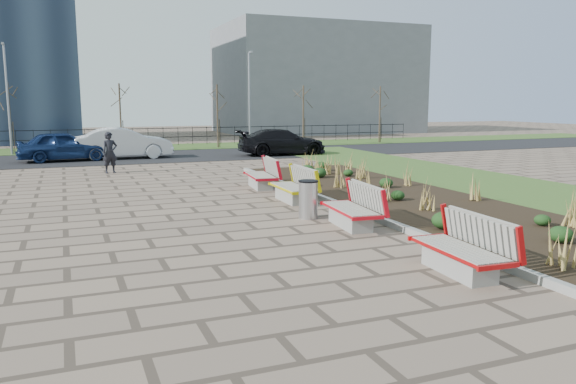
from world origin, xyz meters
name	(u,v)px	position (x,y,z in m)	size (l,w,h in m)	color
ground	(272,273)	(0.00, 0.00, 0.00)	(120.00, 120.00, 0.00)	#786452
planting_bed	(411,201)	(6.25, 5.00, 0.05)	(4.50, 18.00, 0.10)	black
planting_curb	(341,205)	(3.92, 5.00, 0.07)	(0.16, 18.00, 0.15)	gray
grass_verge_near	(534,192)	(11.00, 5.00, 0.02)	(5.00, 38.00, 0.04)	#33511E
grass_verge_far	(120,149)	(0.00, 28.00, 0.02)	(80.00, 5.00, 0.04)	#33511E
road	(130,157)	(0.00, 22.00, 0.01)	(80.00, 7.00, 0.02)	black
bench_a	(459,246)	(3.00, -1.23, 0.50)	(0.90, 2.10, 1.00)	#B00B0D
bench_b	(350,206)	(3.00, 2.75, 0.50)	(0.90, 2.10, 1.00)	red
bench_c	(292,185)	(3.00, 6.46, 0.50)	(0.90, 2.10, 1.00)	#DAC60B
bench_d	(260,174)	(3.00, 9.36, 0.50)	(0.90, 2.10, 1.00)	#B40C1C
litter_bin	(308,200)	(2.48, 4.05, 0.48)	(0.49, 0.49, 0.96)	#B2B2B7
pedestrian	(110,153)	(-1.50, 15.56, 0.86)	(0.63, 0.41, 1.73)	black
car_blue	(64,146)	(-3.27, 21.32, 0.77)	(1.77, 4.39, 1.50)	#11234E
car_silver	(124,143)	(-0.35, 21.52, 0.82)	(1.70, 4.88, 1.61)	silver
car_black	(282,142)	(8.06, 20.35, 0.74)	(2.01, 4.94, 1.43)	black
tree_b	(10,118)	(-6.00, 26.50, 2.04)	(1.40, 1.40, 4.00)	#4C3D2D
tree_c	(120,117)	(0.00, 26.50, 2.04)	(1.40, 1.40, 4.00)	#4C3D2D
tree_d	(217,116)	(6.00, 26.50, 2.04)	(1.40, 1.40, 4.00)	#4C3D2D
tree_e	(303,115)	(12.00, 26.50, 2.04)	(1.40, 1.40, 4.00)	#4C3D2D
tree_f	(380,115)	(18.00, 26.50, 2.04)	(1.40, 1.40, 4.00)	#4C3D2D
lamp_west	(8,100)	(-6.00, 26.00, 3.04)	(0.24, 0.60, 6.00)	gray
lamp_east	(249,100)	(8.00, 26.00, 3.04)	(0.24, 0.60, 6.00)	gray
railing_fence	(117,137)	(0.00, 29.50, 0.64)	(44.00, 0.10, 1.20)	black
building_grey	(316,80)	(20.00, 42.00, 5.00)	(18.00, 12.00, 10.00)	slate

